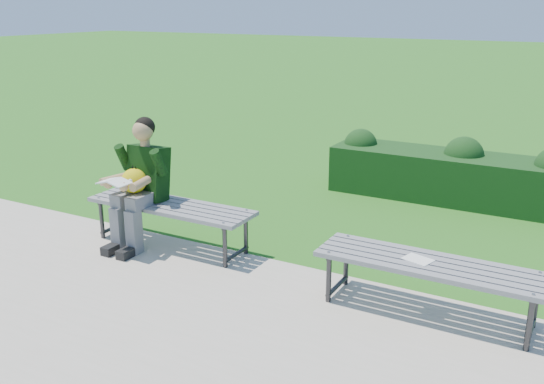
{
  "coord_description": "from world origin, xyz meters",
  "views": [
    {
      "loc": [
        2.32,
        -4.79,
        2.41
      ],
      "look_at": [
        -0.26,
        -0.12,
        0.75
      ],
      "focal_mm": 40.0,
      "sensor_mm": 36.0,
      "label": 1
    }
  ],
  "objects": [
    {
      "name": "ground",
      "position": [
        0.0,
        0.0,
        0.0
      ],
      "size": [
        80.0,
        80.0,
        0.0
      ],
      "color": "#226B12",
      "rests_on": "ground"
    },
    {
      "name": "walkway",
      "position": [
        0.0,
        -1.75,
        0.01
      ],
      "size": [
        30.0,
        3.5,
        0.02
      ],
      "color": "#B6B097",
      "rests_on": "ground"
    },
    {
      "name": "hedge",
      "position": [
        0.8,
        2.84,
        0.35
      ],
      "size": [
        3.14,
        0.79,
        0.83
      ],
      "color": "#124310",
      "rests_on": "ground"
    },
    {
      "name": "bench_left",
      "position": [
        -1.4,
        -0.19,
        0.42
      ],
      "size": [
        1.8,
        0.5,
        0.46
      ],
      "color": "gray",
      "rests_on": "walkway"
    },
    {
      "name": "bench_right",
      "position": [
        1.3,
        -0.35,
        0.42
      ],
      "size": [
        1.8,
        0.5,
        0.46
      ],
      "color": "gray",
      "rests_on": "walkway"
    },
    {
      "name": "seated_boy",
      "position": [
        -1.7,
        -0.28,
        0.71
      ],
      "size": [
        0.56,
        0.76,
        1.31
      ],
      "color": "gray",
      "rests_on": "walkway"
    },
    {
      "name": "paper_sheet",
      "position": [
        1.2,
        -0.35,
        0.47
      ],
      "size": [
        0.26,
        0.22,
        0.01
      ],
      "color": "white",
      "rests_on": "bench_right"
    }
  ]
}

